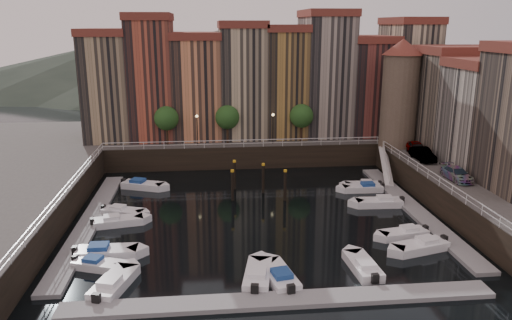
{
  "coord_description": "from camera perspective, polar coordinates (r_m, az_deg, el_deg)",
  "views": [
    {
      "loc": [
        -4.78,
        -47.19,
        18.47
      ],
      "look_at": [
        0.4,
        4.0,
        4.48
      ],
      "focal_mm": 35.0,
      "sensor_mm": 36.0,
      "label": 1
    }
  ],
  "objects": [
    {
      "name": "quay_far",
      "position": [
        75.29,
        -1.99,
        2.17
      ],
      "size": [
        80.0,
        20.0,
        3.0
      ],
      "primitive_type": "cube",
      "color": "black",
      "rests_on": "ground"
    },
    {
      "name": "railings",
      "position": [
        54.32,
        -0.51,
        -0.48
      ],
      "size": [
        36.08,
        34.04,
        0.52
      ],
      "color": "white",
      "rests_on": "ground"
    },
    {
      "name": "corner_tower",
      "position": [
        67.0,
        16.12,
        7.52
      ],
      "size": [
        5.2,
        5.2,
        13.8
      ],
      "color": "#6B5B4C",
      "rests_on": "quay_right"
    },
    {
      "name": "car_a",
      "position": [
        64.29,
        17.85,
        1.23
      ],
      "size": [
        2.51,
        4.68,
        1.51
      ],
      "primitive_type": "imported",
      "rotation": [
        0.0,
        0.0,
        -0.17
      ],
      "color": "gray",
      "rests_on": "quay_right"
    },
    {
      "name": "boat_left_1",
      "position": [
        43.49,
        -16.81,
        -10.04
      ],
      "size": [
        5.25,
        1.97,
        1.2
      ],
      "rotation": [
        0.0,
        0.0,
        -0.01
      ],
      "color": "white",
      "rests_on": "ground"
    },
    {
      "name": "boat_right_2",
      "position": [
        54.25,
        13.96,
        -4.73
      ],
      "size": [
        5.13,
        2.04,
        1.17
      ],
      "rotation": [
        0.0,
        0.0,
        3.1
      ],
      "color": "white",
      "rests_on": "ground"
    },
    {
      "name": "ground",
      "position": [
        50.91,
        0.01,
        -6.07
      ],
      "size": [
        200.0,
        200.0,
        0.0
      ],
      "primitive_type": "plane",
      "color": "black",
      "rests_on": "ground"
    },
    {
      "name": "dock_right",
      "position": [
        53.93,
        17.59,
        -5.37
      ],
      "size": [
        2.0,
        28.0,
        0.35
      ],
      "primitive_type": "cube",
      "color": "gray",
      "rests_on": "ground"
    },
    {
      "name": "boat_left_3",
      "position": [
        52.04,
        -15.03,
        -5.72
      ],
      "size": [
        4.56,
        2.94,
        1.03
      ],
      "rotation": [
        0.0,
        0.0,
        -0.34
      ],
      "color": "white",
      "rests_on": "ground"
    },
    {
      "name": "promenade_trees",
      "position": [
        66.56,
        -2.72,
        4.9
      ],
      "size": [
        21.2,
        3.2,
        5.2
      ],
      "color": "black",
      "rests_on": "quay_far"
    },
    {
      "name": "boat_right_4",
      "position": [
        59.85,
        12.14,
        -2.79
      ],
      "size": [
        4.28,
        1.83,
        0.97
      ],
      "rotation": [
        0.0,
        0.0,
        3.06
      ],
      "color": "white",
      "rests_on": "ground"
    },
    {
      "name": "car_b",
      "position": [
        61.54,
        18.5,
        0.56
      ],
      "size": [
        1.66,
        4.53,
        1.48
      ],
      "primitive_type": "imported",
      "rotation": [
        0.0,
        0.0,
        0.02
      ],
      "color": "gray",
      "rests_on": "quay_right"
    },
    {
      "name": "far_terrace",
      "position": [
        71.55,
        0.76,
        9.18
      ],
      "size": [
        48.7,
        10.3,
        17.5
      ],
      "color": "#9C8563",
      "rests_on": "quay_far"
    },
    {
      "name": "car_c",
      "position": [
        54.96,
        21.95,
        -1.57
      ],
      "size": [
        2.07,
        4.6,
        1.31
      ],
      "primitive_type": "imported",
      "rotation": [
        0.0,
        0.0,
        0.05
      ],
      "color": "gray",
      "rests_on": "quay_right"
    },
    {
      "name": "boat_right_3",
      "position": [
        58.58,
        12.17,
        -3.15
      ],
      "size": [
        4.78,
        1.84,
        1.09
      ],
      "rotation": [
        0.0,
        0.0,
        3.12
      ],
      "color": "white",
      "rests_on": "ground"
    },
    {
      "name": "boat_left_4",
      "position": [
        59.71,
        -12.88,
        -2.81
      ],
      "size": [
        5.25,
        3.48,
        1.19
      ],
      "rotation": [
        0.0,
        0.0,
        -0.36
      ],
      "color": "white",
      "rests_on": "ground"
    },
    {
      "name": "dock_left",
      "position": [
        50.98,
        -18.43,
        -6.65
      ],
      "size": [
        2.0,
        28.0,
        0.35
      ],
      "primitive_type": "cube",
      "color": "gray",
      "rests_on": "ground"
    },
    {
      "name": "boat_right_0",
      "position": [
        44.95,
        18.37,
        -9.33
      ],
      "size": [
        5.24,
        3.08,
        1.17
      ],
      "rotation": [
        0.0,
        0.0,
        3.41
      ],
      "color": "white",
      "rests_on": "ground"
    },
    {
      "name": "mooring_pilings",
      "position": [
        55.43,
        -0.27,
        -2.46
      ],
      "size": [
        6.02,
        4.79,
        3.78
      ],
      "color": "black",
      "rests_on": "ground"
    },
    {
      "name": "boat_left_2",
      "position": [
        49.65,
        -15.58,
        -6.76
      ],
      "size": [
        4.96,
        2.58,
        1.11
      ],
      "rotation": [
        0.0,
        0.0,
        0.19
      ],
      "color": "white",
      "rests_on": "ground"
    },
    {
      "name": "boat_left_0",
      "position": [
        41.71,
        -17.58,
        -11.32
      ],
      "size": [
        4.51,
        2.96,
        1.02
      ],
      "rotation": [
        0.0,
        0.0,
        -0.36
      ],
      "color": "white",
      "rests_on": "ground"
    },
    {
      "name": "gangway",
      "position": [
        63.44,
        14.62,
        -0.42
      ],
      "size": [
        2.78,
        8.32,
        3.73
      ],
      "color": "white",
      "rests_on": "ground"
    },
    {
      "name": "right_terrace",
      "position": [
        60.48,
        25.56,
        5.25
      ],
      "size": [
        9.3,
        24.3,
        14.0
      ],
      "color": "#736757",
      "rests_on": "quay_right"
    },
    {
      "name": "street_lamps",
      "position": [
        65.72,
        -2.38,
        4.16
      ],
      "size": [
        10.36,
        0.36,
        4.18
      ],
      "color": "black",
      "rests_on": "quay_far"
    },
    {
      "name": "boat_near_2",
      "position": [
        38.08,
        2.68,
        -13.14
      ],
      "size": [
        2.79,
        5.27,
        1.18
      ],
      "rotation": [
        0.0,
        0.0,
        1.77
      ],
      "color": "white",
      "rests_on": "ground"
    },
    {
      "name": "boat_near_0",
      "position": [
        38.49,
        -15.98,
        -13.43
      ],
      "size": [
        3.26,
        5.35,
        1.2
      ],
      "rotation": [
        0.0,
        0.0,
        1.27
      ],
      "color": "white",
      "rests_on": "ground"
    },
    {
      "name": "mountains",
      "position": [
        157.68,
        -3.47,
        11.34
      ],
      "size": [
        145.0,
        100.0,
        18.0
      ],
      "color": "#2D382D",
      "rests_on": "ground"
    },
    {
      "name": "dock_near",
      "position": [
        35.63,
        2.87,
        -15.71
      ],
      "size": [
        30.0,
        2.0,
        0.35
      ],
      "primitive_type": "cube",
      "color": "gray",
      "rests_on": "ground"
    },
    {
      "name": "boat_right_1",
      "position": [
        47.17,
        16.6,
        -8.05
      ],
      "size": [
        4.74,
        2.43,
        1.06
      ],
      "rotation": [
        0.0,
        0.0,
        3.32
      ],
      "color": "white",
      "rests_on": "ground"
    },
    {
      "name": "boat_near_3",
      "position": [
        40.35,
        12.15,
        -11.8
      ],
      "size": [
        2.1,
        5.01,
        1.14
      ],
      "rotation": [
        0.0,
        0.0,
        1.64
      ],
      "color": "white",
      "rests_on": "ground"
    },
    {
      "name": "boat_near_1",
      "position": [
        38.17,
        0.21,
        -13.05
      ],
      "size": [
        2.78,
        5.32,
        1.19
      ],
      "rotation": [
        0.0,
        0.0,
        1.38
      ],
      "color": "white",
      "rests_on": "ground"
    }
  ]
}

